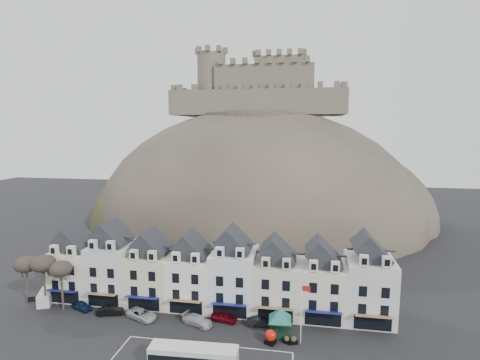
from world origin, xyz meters
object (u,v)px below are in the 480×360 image
(bus, at_px, (194,357))
(car_silver, at_px, (142,314))
(bus_shelter, at_px, (280,314))
(car_black, at_px, (110,311))
(white_van, at_px, (46,297))
(car_charcoal, at_px, (260,322))
(car_white, at_px, (197,320))
(flagpole, at_px, (302,309))
(car_navy, at_px, (82,306))
(red_buoy, at_px, (271,337))
(car_maroon, at_px, (224,317))

(bus, height_order, car_silver, bus)
(bus_shelter, xyz_separation_m, car_black, (-25.89, 1.32, -2.40))
(white_van, xyz_separation_m, car_charcoal, (35.22, -1.21, -0.36))
(bus_shelter, bearing_deg, car_white, 172.87)
(flagpole, distance_m, car_navy, 34.44)
(car_silver, distance_m, car_charcoal, 17.73)
(bus, relative_size, car_navy, 2.80)
(flagpole, relative_size, car_navy, 2.21)
(red_buoy, relative_size, car_charcoal, 0.49)
(car_navy, distance_m, car_black, 5.26)
(bus_shelter, xyz_separation_m, car_charcoal, (-2.99, 2.01, -2.41))
(bus, xyz_separation_m, car_black, (-16.37, 10.48, -0.98))
(white_van, bearing_deg, car_silver, -31.63)
(car_navy, relative_size, car_charcoal, 0.98)
(red_buoy, distance_m, car_black, 25.05)
(bus_shelter, bearing_deg, red_buoy, -120.06)
(bus, relative_size, white_van, 2.23)
(bus, distance_m, car_charcoal, 12.98)
(bus, distance_m, flagpole, 14.97)
(flagpole, relative_size, white_van, 1.76)
(car_white, bearing_deg, red_buoy, -83.50)
(bus, relative_size, bus_shelter, 1.71)
(bus, distance_m, car_maroon, 11.58)
(flagpole, bearing_deg, red_buoy, -169.96)
(car_silver, height_order, car_maroon, car_silver)
(car_navy, height_order, car_charcoal, car_navy)
(bus_shelter, xyz_separation_m, car_navy, (-31.09, 2.08, -2.40))
(flagpole, bearing_deg, car_black, 174.51)
(flagpole, relative_size, car_charcoal, 2.17)
(car_maroon, bearing_deg, white_van, 99.65)
(flagpole, xyz_separation_m, car_white, (-14.93, 2.26, -4.07))
(bus_shelter, relative_size, car_charcoal, 1.61)
(red_buoy, height_order, car_silver, red_buoy)
(bus, relative_size, red_buoy, 5.57)
(white_van, relative_size, car_maroon, 1.22)
(red_buoy, xyz_separation_m, flagpole, (4.01, 0.71, 3.78))
(bus, xyz_separation_m, car_silver, (-11.17, 10.21, -0.95))
(bus, relative_size, car_white, 2.24)
(flagpole, bearing_deg, car_navy, 174.07)
(car_white, xyz_separation_m, car_maroon, (3.66, 1.52, -0.02))
(red_buoy, xyz_separation_m, car_maroon, (-7.26, 4.48, -0.31))
(car_navy, bearing_deg, bus, -94.55)
(bus, height_order, car_black, bus)
(bus_shelter, bearing_deg, white_van, 171.89)
(red_buoy, relative_size, car_black, 0.48)
(car_navy, xyz_separation_m, car_charcoal, (28.10, -0.07, -0.01))
(car_white, relative_size, car_charcoal, 1.23)
(car_navy, bearing_deg, car_maroon, -66.42)
(red_buoy, height_order, car_navy, red_buoy)
(red_buoy, xyz_separation_m, car_navy, (-30.00, 4.24, -0.33))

